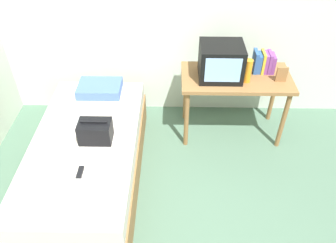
{
  "coord_description": "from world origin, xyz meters",
  "views": [
    {
      "loc": [
        0.02,
        -1.56,
        2.68
      ],
      "look_at": [
        -0.03,
        1.0,
        0.54
      ],
      "focal_mm": 36.19,
      "sensor_mm": 36.0,
      "label": 1
    }
  ],
  "objects": [
    {
      "name": "tv",
      "position": [
        0.5,
        1.48,
        0.95
      ],
      "size": [
        0.44,
        0.39,
        0.36
      ],
      "color": "black",
      "rests_on": "desk"
    },
    {
      "name": "water_bottle",
      "position": [
        0.77,
        1.4,
        0.89
      ],
      "size": [
        0.08,
        0.08,
        0.25
      ],
      "primitive_type": "cylinder",
      "color": "orange",
      "rests_on": "desk"
    },
    {
      "name": "bed",
      "position": [
        -0.81,
        0.74,
        0.26
      ],
      "size": [
        1.0,
        2.0,
        0.52
      ],
      "color": "olive",
      "rests_on": "ground"
    },
    {
      "name": "pillow",
      "position": [
        -0.79,
        1.52,
        0.58
      ],
      "size": [
        0.47,
        0.34,
        0.1
      ],
      "primitive_type": "cube",
      "color": "#4766AD",
      "rests_on": "bed"
    },
    {
      "name": "remote_dark",
      "position": [
        -0.76,
        0.32,
        0.54
      ],
      "size": [
        0.04,
        0.16,
        0.02
      ],
      "primitive_type": "cube",
      "color": "black",
      "rests_on": "bed"
    },
    {
      "name": "book_row",
      "position": [
        0.97,
        1.6,
        0.87
      ],
      "size": [
        0.22,
        0.17,
        0.23
      ],
      "color": "#2D5699",
      "rests_on": "desk"
    },
    {
      "name": "desk",
      "position": [
        0.69,
        1.5,
        0.67
      ],
      "size": [
        1.16,
        0.6,
        0.77
      ],
      "color": "olive",
      "rests_on": "ground"
    },
    {
      "name": "wall_back",
      "position": [
        0.0,
        2.0,
        1.3
      ],
      "size": [
        5.2,
        0.1,
        2.6
      ],
      "primitive_type": "cube",
      "color": "silver",
      "rests_on": "ground"
    },
    {
      "name": "remote_silver",
      "position": [
        -0.92,
        0.99,
        0.54
      ],
      "size": [
        0.04,
        0.14,
        0.02
      ],
      "primitive_type": "cube",
      "color": "#B7B7BC",
      "rests_on": "bed"
    },
    {
      "name": "handbag",
      "position": [
        -0.69,
        0.75,
        0.63
      ],
      "size": [
        0.3,
        0.2,
        0.22
      ],
      "color": "black",
      "rests_on": "bed"
    },
    {
      "name": "picture_frame",
      "position": [
        1.12,
        1.4,
        0.85
      ],
      "size": [
        0.11,
        0.02,
        0.16
      ],
      "primitive_type": "cube",
      "color": "olive",
      "rests_on": "desk"
    },
    {
      "name": "magazine",
      "position": [
        -0.94,
        0.45,
        0.53
      ],
      "size": [
        0.21,
        0.29,
        0.01
      ],
      "primitive_type": "cube",
      "color": "white",
      "rests_on": "bed"
    },
    {
      "name": "folded_towel",
      "position": [
        -0.73,
        0.11,
        0.55
      ],
      "size": [
        0.28,
        0.22,
        0.05
      ],
      "primitive_type": "cube",
      "color": "white",
      "rests_on": "bed"
    }
  ]
}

